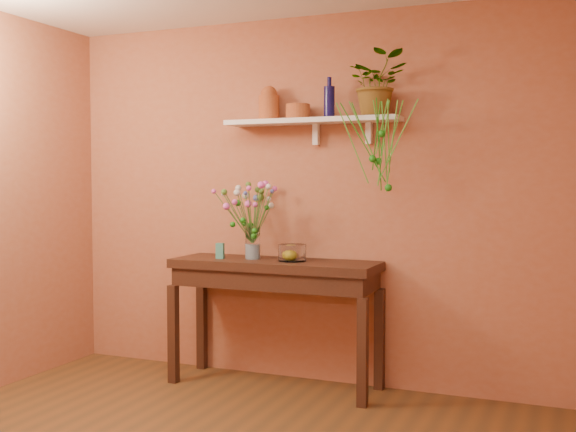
{
  "coord_description": "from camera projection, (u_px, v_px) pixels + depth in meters",
  "views": [
    {
      "loc": [
        1.83,
        -2.85,
        1.5
      ],
      "look_at": [
        0.0,
        1.55,
        1.25
      ],
      "focal_mm": 43.56,
      "sensor_mm": 36.0,
      "label": 1
    }
  ],
  "objects": [
    {
      "name": "room",
      "position": [
        164.0,
        211.0,
        3.34
      ],
      "size": [
        4.04,
        4.04,
        2.7
      ],
      "color": "#593619",
      "rests_on": "ground"
    },
    {
      "name": "sideboard",
      "position": [
        275.0,
        279.0,
        5.04
      ],
      "size": [
        1.51,
        0.49,
        0.92
      ],
      "color": "#3B2116",
      "rests_on": "ground"
    },
    {
      "name": "wall_shelf",
      "position": [
        313.0,
        122.0,
        5.01
      ],
      "size": [
        1.3,
        0.24,
        0.19
      ],
      "color": "white",
      "rests_on": "room"
    },
    {
      "name": "terracotta_jug",
      "position": [
        269.0,
        104.0,
        5.16
      ],
      "size": [
        0.17,
        0.17,
        0.25
      ],
      "color": "#A2542B",
      "rests_on": "wall_shelf"
    },
    {
      "name": "terracotta_pot",
      "position": [
        298.0,
        112.0,
        5.05
      ],
      "size": [
        0.21,
        0.21,
        0.11
      ],
      "primitive_type": "cylinder",
      "rotation": [
        0.0,
        0.0,
        0.23
      ],
      "color": "#A2542B",
      "rests_on": "wall_shelf"
    },
    {
      "name": "blue_bottle",
      "position": [
        329.0,
        101.0,
        4.95
      ],
      "size": [
        0.08,
        0.08,
        0.29
      ],
      "color": "#0F0C3F",
      "rests_on": "wall_shelf"
    },
    {
      "name": "spider_plant",
      "position": [
        377.0,
        84.0,
        4.79
      ],
      "size": [
        0.48,
        0.45,
        0.44
      ],
      "primitive_type": "imported",
      "rotation": [
        0.0,
        0.0,
        0.33
      ],
      "color": "#1C7114",
      "rests_on": "wall_shelf"
    },
    {
      "name": "plant_fronds",
      "position": [
        379.0,
        150.0,
        4.65
      ],
      "size": [
        0.57,
        0.35,
        0.6
      ],
      "color": "#1C7114",
      "rests_on": "wall_shelf"
    },
    {
      "name": "glass_vase",
      "position": [
        253.0,
        246.0,
        5.1
      ],
      "size": [
        0.11,
        0.11,
        0.23
      ],
      "color": "white",
      "rests_on": "sideboard"
    },
    {
      "name": "bouquet",
      "position": [
        250.0,
        202.0,
        5.09
      ],
      "size": [
        0.48,
        0.45,
        0.46
      ],
      "color": "#386B28",
      "rests_on": "glass_vase"
    },
    {
      "name": "glass_bowl",
      "position": [
        292.0,
        253.0,
        4.97
      ],
      "size": [
        0.2,
        0.2,
        0.12
      ],
      "color": "white",
      "rests_on": "sideboard"
    },
    {
      "name": "lemon",
      "position": [
        291.0,
        255.0,
        4.98
      ],
      "size": [
        0.08,
        0.08,
        0.08
      ],
      "primitive_type": "sphere",
      "color": "gold",
      "rests_on": "glass_bowl"
    },
    {
      "name": "carton",
      "position": [
        220.0,
        251.0,
        5.12
      ],
      "size": [
        0.06,
        0.05,
        0.11
      ],
      "primitive_type": "cube",
      "rotation": [
        0.0,
        0.0,
        0.2
      ],
      "color": "teal",
      "rests_on": "sideboard"
    }
  ]
}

